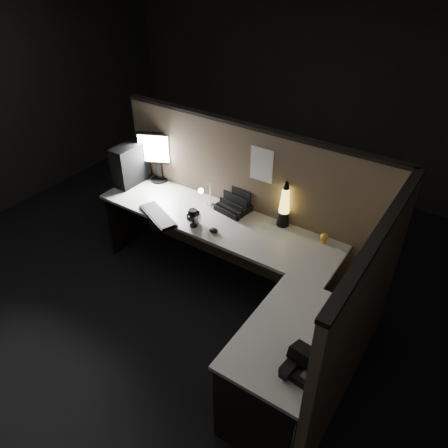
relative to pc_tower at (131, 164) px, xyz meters
The scene contains 17 objects.
floor 1.68m from the pc_tower, 29.17° to the right, with size 6.00×6.00×0.00m, color black.
room_shell 1.56m from the pc_tower, 29.17° to the right, with size 6.00×6.00×6.00m.
partition_back 1.26m from the pc_tower, 11.53° to the left, with size 2.66×0.06×1.50m, color brown.
partition_right 2.62m from the pc_tower, 12.84° to the right, with size 0.06×1.66×1.50m, color brown.
desk 1.50m from the pc_tower, 17.01° to the right, with size 2.60×1.60×0.73m.
pc_tower is the anchor object (origin of this frame).
monitor 0.29m from the pc_tower, 42.95° to the left, with size 0.37×0.20×0.51m.
keyboard 0.74m from the pc_tower, 28.56° to the right, with size 0.47×0.16×0.02m, color black.
mouse 1.21m from the pc_tower, 12.12° to the right, with size 0.09×0.06×0.03m, color black.
clip_lamp 0.90m from the pc_tower, ahead, with size 0.05×0.19×0.24m.
organizer 1.14m from the pc_tower, ahead, with size 0.32×0.29×0.21m.
lava_lamp 1.61m from the pc_tower, ahead, with size 0.11×0.11×0.42m.
travel_mug 1.02m from the pc_tower, 15.75° to the right, with size 0.07×0.07×0.17m, color black.
steel_mug 1.00m from the pc_tower, 14.44° to the right, with size 0.14×0.14×0.11m, color #B6B6BD.
figurine 2.01m from the pc_tower, ahead, with size 0.06×0.06×0.06m, color gold.
pinned_paper 1.39m from the pc_tower, ahead, with size 0.21×0.00×0.30m, color white.
desk_phone 2.65m from the pc_tower, 24.23° to the right, with size 0.27×0.27×0.15m.
Camera 1 is at (1.68, -2.00, 2.92)m, focal length 35.00 mm.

